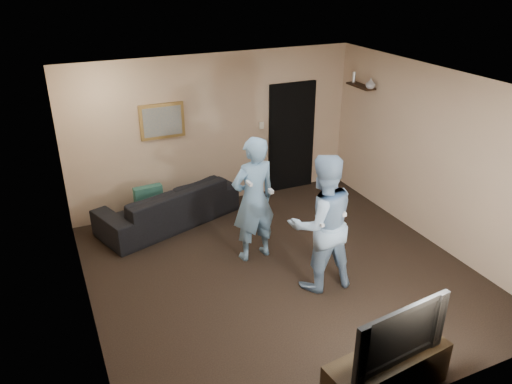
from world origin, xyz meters
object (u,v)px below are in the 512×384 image
television (393,329)px  tv_console (386,374)px  wii_player_left (254,200)px  sofa (168,204)px  wii_player_right (321,223)px

television → tv_console: bearing=-6.1°
television → wii_player_left: bearing=87.0°
sofa → tv_console: size_ratio=1.73×
wii_player_left → wii_player_right: bearing=-63.3°
television → wii_player_left: (-0.16, 2.86, 0.11)m
sofa → television: television is taller
wii_player_left → television: bearing=-86.9°
tv_console → wii_player_right: 2.02m
tv_console → sofa: bearing=96.8°
wii_player_right → tv_console: bearing=-100.3°
wii_player_right → wii_player_left: bearing=116.7°
sofa → wii_player_right: bearing=99.5°
wii_player_left → wii_player_right: (0.50, -0.99, 0.01)m
tv_console → wii_player_right: wii_player_right is taller
sofa → tv_console: (1.00, -4.37, -0.08)m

